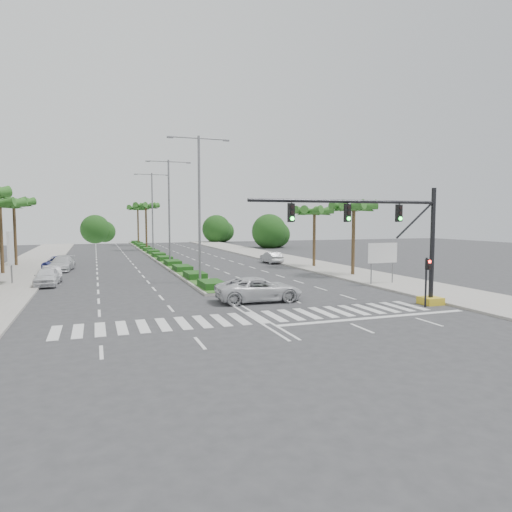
{
  "coord_description": "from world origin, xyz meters",
  "views": [
    {
      "loc": [
        -8.12,
        -22.81,
        5.32
      ],
      "look_at": [
        1.33,
        3.88,
        3.0
      ],
      "focal_mm": 32.0,
      "sensor_mm": 36.0,
      "label": 1
    }
  ],
  "objects_px": {
    "car_parked_c": "(58,263)",
    "car_right": "(271,257)",
    "car_parked_d": "(62,264)",
    "car_parked_b": "(52,273)",
    "car_crossing": "(259,289)",
    "car_parked_a": "(47,277)"
  },
  "relations": [
    {
      "from": "car_parked_c",
      "to": "car_right",
      "type": "distance_m",
      "value": 23.6
    },
    {
      "from": "car_parked_d",
      "to": "car_right",
      "type": "xyz_separation_m",
      "value": [
        23.17,
        0.45,
        -0.05
      ]
    },
    {
      "from": "car_parked_c",
      "to": "car_parked_d",
      "type": "bearing_deg",
      "value": -53.81
    },
    {
      "from": "car_parked_b",
      "to": "car_parked_c",
      "type": "height_order",
      "value": "car_parked_c"
    },
    {
      "from": "car_parked_c",
      "to": "car_crossing",
      "type": "xyz_separation_m",
      "value": [
        13.58,
        -23.73,
        0.06
      ]
    },
    {
      "from": "car_parked_c",
      "to": "car_right",
      "type": "bearing_deg",
      "value": 7.04
    },
    {
      "from": "car_parked_a",
      "to": "car_right",
      "type": "xyz_separation_m",
      "value": [
        23.6,
        11.37,
        -0.04
      ]
    },
    {
      "from": "car_parked_d",
      "to": "car_right",
      "type": "relative_size",
      "value": 1.22
    },
    {
      "from": "car_crossing",
      "to": "car_parked_c",
      "type": "bearing_deg",
      "value": 31.71
    },
    {
      "from": "car_parked_c",
      "to": "car_right",
      "type": "xyz_separation_m",
      "value": [
        23.6,
        -0.34,
        -0.03
      ]
    },
    {
      "from": "car_parked_a",
      "to": "car_parked_c",
      "type": "xyz_separation_m",
      "value": [
        0.0,
        11.71,
        -0.0
      ]
    },
    {
      "from": "car_parked_a",
      "to": "car_parked_c",
      "type": "height_order",
      "value": "car_parked_a"
    },
    {
      "from": "car_parked_d",
      "to": "car_crossing",
      "type": "relative_size",
      "value": 0.9
    },
    {
      "from": "car_parked_a",
      "to": "car_crossing",
      "type": "bearing_deg",
      "value": -39.97
    },
    {
      "from": "car_parked_a",
      "to": "car_right",
      "type": "distance_m",
      "value": 26.2
    },
    {
      "from": "car_parked_b",
      "to": "car_right",
      "type": "height_order",
      "value": "car_right"
    },
    {
      "from": "car_parked_c",
      "to": "car_parked_d",
      "type": "height_order",
      "value": "car_parked_d"
    },
    {
      "from": "car_parked_a",
      "to": "car_parked_d",
      "type": "relative_size",
      "value": 0.84
    },
    {
      "from": "car_parked_a",
      "to": "car_parked_d",
      "type": "bearing_deg",
      "value": 89.31
    },
    {
      "from": "car_parked_a",
      "to": "car_parked_d",
      "type": "height_order",
      "value": "car_parked_d"
    },
    {
      "from": "car_parked_b",
      "to": "car_right",
      "type": "distance_m",
      "value": 24.89
    },
    {
      "from": "car_parked_c",
      "to": "car_crossing",
      "type": "relative_size",
      "value": 0.92
    }
  ]
}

